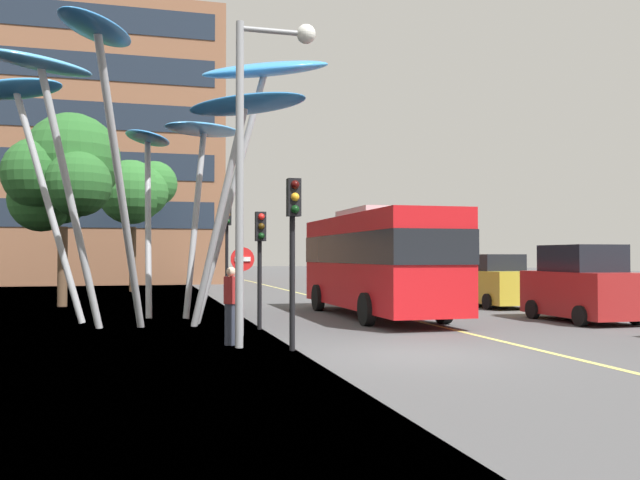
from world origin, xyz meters
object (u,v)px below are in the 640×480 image
(traffic_light_kerb_near, at_px, (293,226))
(traffic_light_kerb_far, at_px, (260,244))
(traffic_light_island_mid, at_px, (227,233))
(no_entry_sign, at_px, (242,276))
(car_parked_mid, at_px, (582,286))
(car_parked_far, at_px, (491,282))
(red_bus, at_px, (376,258))
(leaf_sculpture, at_px, (160,115))
(pedestrian, at_px, (231,306))
(street_lamp, at_px, (259,136))

(traffic_light_kerb_near, height_order, traffic_light_kerb_far, traffic_light_kerb_near)
(traffic_light_island_mid, relative_size, no_entry_sign, 1.77)
(car_parked_mid, xyz_separation_m, car_parked_far, (0.40, 6.30, -0.11))
(traffic_light_island_mid, xyz_separation_m, no_entry_sign, (-0.59, -8.24, -1.36))
(traffic_light_kerb_far, bearing_deg, no_entry_sign, -118.90)
(red_bus, bearing_deg, no_entry_sign, -140.84)
(traffic_light_island_mid, xyz_separation_m, car_parked_mid, (10.03, -7.23, -1.77))
(traffic_light_kerb_far, bearing_deg, leaf_sculpture, 135.61)
(traffic_light_kerb_near, xyz_separation_m, traffic_light_kerb_far, (0.00, 4.21, -0.31))
(leaf_sculpture, bearing_deg, traffic_light_kerb_near, -68.85)
(leaf_sculpture, distance_m, traffic_light_island_mid, 6.18)
(leaf_sculpture, bearing_deg, red_bus, 2.57)
(leaf_sculpture, bearing_deg, pedestrian, -74.83)
(leaf_sculpture, relative_size, street_lamp, 1.53)
(pedestrian, bearing_deg, red_bus, 46.32)
(car_parked_mid, bearing_deg, traffic_light_kerb_far, 178.91)
(leaf_sculpture, height_order, street_lamp, leaf_sculpture)
(red_bus, distance_m, no_entry_sign, 6.47)
(traffic_light_island_mid, distance_m, no_entry_sign, 8.37)
(traffic_light_kerb_far, distance_m, pedestrian, 3.42)
(car_parked_far, height_order, pedestrian, car_parked_far)
(pedestrian, bearing_deg, traffic_light_kerb_near, -49.39)
(street_lamp, distance_m, no_entry_sign, 3.88)
(pedestrian, bearing_deg, car_parked_mid, 13.56)
(car_parked_mid, distance_m, street_lamp, 11.63)
(street_lamp, bearing_deg, traffic_light_island_mid, 86.99)
(red_bus, xyz_separation_m, car_parked_far, (6.02, 3.23, -0.96))
(traffic_light_kerb_near, relative_size, traffic_light_kerb_far, 1.14)
(car_parked_mid, relative_size, no_entry_sign, 1.77)
(red_bus, height_order, pedestrian, red_bus)
(car_parked_mid, bearing_deg, traffic_light_island_mid, 144.20)
(car_parked_mid, bearing_deg, no_entry_sign, -174.62)
(red_bus, bearing_deg, traffic_light_kerb_near, -121.51)
(street_lamp, relative_size, pedestrian, 4.12)
(car_parked_far, bearing_deg, leaf_sculpture, -164.76)
(leaf_sculpture, distance_m, car_parked_mid, 13.89)
(street_lamp, height_order, no_entry_sign, street_lamp)
(traffic_light_island_mid, relative_size, car_parked_far, 0.87)
(red_bus, relative_size, leaf_sculpture, 0.86)
(leaf_sculpture, bearing_deg, traffic_light_kerb_far, -44.39)
(leaf_sculpture, relative_size, traffic_light_kerb_far, 3.47)
(street_lamp, bearing_deg, car_parked_far, 40.92)
(traffic_light_kerb_far, distance_m, car_parked_far, 12.11)
(red_bus, xyz_separation_m, no_entry_sign, (-5.00, -4.07, -0.45))
(traffic_light_kerb_far, height_order, car_parked_far, traffic_light_kerb_far)
(traffic_light_kerb_far, relative_size, car_parked_far, 0.71)
(leaf_sculpture, height_order, traffic_light_kerb_far, leaf_sculpture)
(red_bus, relative_size, traffic_light_kerb_far, 3.00)
(car_parked_far, relative_size, street_lamp, 0.62)
(no_entry_sign, bearing_deg, traffic_light_island_mid, 85.88)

